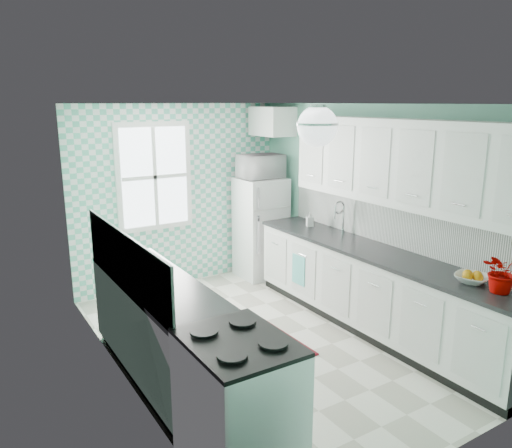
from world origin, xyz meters
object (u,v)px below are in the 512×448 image
fridge (261,228)px  microwave (261,166)px  sink (331,236)px  stove (239,405)px  ceiling_light (317,126)px  fruit_bowl (472,278)px  potted_plant (503,271)px

fridge → microwave: size_ratio=2.40×
fridge → sink: (0.09, -1.46, 0.20)m
stove → sink: (2.40, 1.88, 0.42)m
stove → microwave: bearing=51.9°
ceiling_light → fruit_bowl: 1.96m
stove → potted_plant: size_ratio=2.63×
stove → microwave: 4.21m
fruit_bowl → microwave: size_ratio=0.49×
sink → fridge: bearing=97.7°
ceiling_light → fridge: ceiling_light is taller
microwave → ceiling_light: bearing=66.8°
ceiling_light → microwave: size_ratio=0.58×
stove → fruit_bowl: (2.40, -0.05, 0.46)m
stove → sink: 3.08m
fruit_bowl → ceiling_light: bearing=147.1°
sink → fruit_bowl: (-0.00, -1.93, 0.05)m
fruit_bowl → stove: bearing=178.7°
potted_plant → fridge: bearing=91.4°
ceiling_light → potted_plant: (1.20, -1.05, -1.20)m
ceiling_light → fridge: size_ratio=0.24×
ceiling_light → fruit_bowl: (1.20, -0.78, -1.35)m
fridge → potted_plant: (0.09, -3.67, 0.40)m
sink → potted_plant: bearing=-86.1°
fruit_bowl → potted_plant: 0.31m
fridge → sink: fridge is taller
fridge → fruit_bowl: (0.09, -3.39, 0.25)m
ceiling_light → fridge: 3.26m
stove → fruit_bowl: 2.44m
ceiling_light → stove: 2.29m
fridge → potted_plant: bearing=-90.5°
stove → fridge: bearing=51.9°
sink → microwave: size_ratio=0.88×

